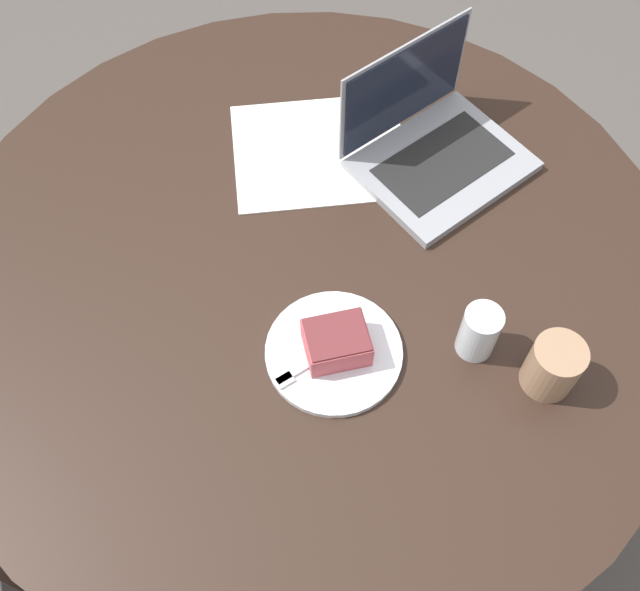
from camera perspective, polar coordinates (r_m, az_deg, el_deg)
name	(u,v)px	position (r m, az deg, el deg)	size (l,w,h in m)	color
ground_plane	(311,422)	(1.99, -0.65, -9.65)	(12.00, 12.00, 0.00)	#4C4742
dining_table	(308,296)	(1.40, -0.92, -0.06)	(1.32, 1.32, 0.76)	black
paper_document	(320,151)	(1.46, -0.01, 10.97)	(0.42, 0.40, 0.00)	white
plate	(334,352)	(1.21, 1.06, -4.34)	(0.22, 0.22, 0.01)	silver
cake_slice	(336,342)	(1.19, 1.26, -3.56)	(0.13, 0.13, 0.05)	#B74C51
fork	(312,362)	(1.20, -0.61, -5.07)	(0.10, 0.16, 0.00)	silver
coffee_glass	(553,366)	(1.21, 17.34, -5.16)	(0.08, 0.08, 0.10)	#997556
water_glass	(479,332)	(1.21, 12.02, -2.72)	(0.06, 0.06, 0.10)	silver
laptop	(433,146)	(1.44, 8.60, 11.18)	(0.35, 0.37, 0.21)	gray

